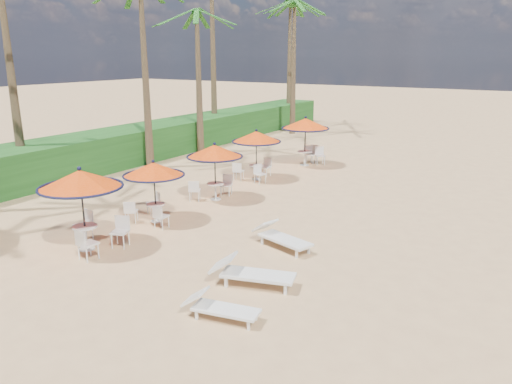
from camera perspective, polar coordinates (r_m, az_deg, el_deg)
ground at (r=12.72m, az=-4.24°, el=-11.46°), size 160.00×160.00×0.00m
scrub_hedge at (r=28.94m, az=-13.40°, el=5.45°), size 3.00×40.00×1.80m
station_0 at (r=15.60m, az=-19.16°, el=0.29°), size 2.49×2.49×2.59m
station_1 at (r=17.68m, az=-11.72°, el=1.73°), size 2.15×2.15×2.25m
station_2 at (r=20.06m, az=-4.80°, el=4.11°), size 2.27×2.27×2.37m
station_3 at (r=23.28m, az=0.01°, el=5.64°), size 2.30×2.30×2.40m
station_4 at (r=26.52m, az=5.84°, el=7.13°), size 2.51×2.51×2.62m
lounger_near at (r=11.50m, az=-4.32°, el=-12.92°), size 1.85×0.89×0.64m
lounger_mid at (r=12.94m, az=-0.75°, el=-9.13°), size 2.30×1.27×0.79m
lounger_far at (r=15.40m, az=2.77°, el=-5.06°), size 2.19×1.22×0.75m
palm_4 at (r=29.82m, az=-6.77°, el=18.73°), size 5.00×5.00×8.21m
palm_6 at (r=37.25m, az=4.43°, el=19.90°), size 5.00×5.00×9.42m
palm_7 at (r=41.73m, az=3.95°, el=19.87°), size 5.00×5.00×9.76m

